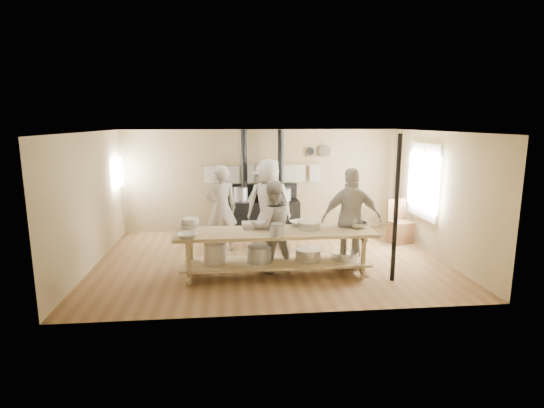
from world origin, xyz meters
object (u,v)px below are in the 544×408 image
at_px(chair, 400,230).
at_px(cook_right, 351,219).
at_px(roasting_pan, 254,225).
at_px(cook_by_window, 265,199).
at_px(cook_left, 272,227).
at_px(stove, 263,213).
at_px(prep_table, 275,248).
at_px(cook_far_left, 221,209).
at_px(cook_center, 269,204).

bearing_deg(chair, cook_right, -144.65).
bearing_deg(roasting_pan, cook_by_window, 80.52).
bearing_deg(cook_left, stove, -102.18).
xyz_separation_m(cook_by_window, chair, (3.09, -0.93, -0.61)).
bearing_deg(cook_left, prep_table, 87.20).
bearing_deg(stove, prep_table, -90.04).
distance_m(cook_left, roasting_pan, 0.33).
distance_m(cook_far_left, chair, 4.21).
distance_m(stove, chair, 3.35).
height_order(prep_table, chair, chair).
distance_m(stove, cook_by_window, 0.42).
relative_size(cook_far_left, roasting_pan, 4.18).
height_order(prep_table, cook_right, cook_right).
relative_size(stove, cook_left, 1.50).
distance_m(cook_left, chair, 3.65).
distance_m(cook_far_left, cook_left, 1.68).
bearing_deg(cook_right, prep_table, 11.81).
xyz_separation_m(cook_far_left, cook_by_window, (1.06, 1.22, -0.03)).
relative_size(stove, cook_far_left, 1.39).
height_order(cook_right, cook_by_window, cook_right).
bearing_deg(cook_by_window, chair, -15.49).
relative_size(chair, roasting_pan, 2.22).
height_order(stove, roasting_pan, stove).
bearing_deg(cook_far_left, roasting_pan, 101.57).
distance_m(cook_left, cook_right, 1.52).
height_order(stove, chair, stove).
xyz_separation_m(cook_far_left, cook_right, (2.47, -1.39, 0.04)).
height_order(stove, prep_table, stove).
bearing_deg(stove, roasting_pan, -97.68).
relative_size(cook_left, chair, 1.73).
bearing_deg(cook_left, roasting_pan, -18.60).
xyz_separation_m(prep_table, roasting_pan, (-0.37, 0.29, 0.38)).
relative_size(prep_table, cook_right, 1.84).
height_order(cook_left, chair, cook_left).
relative_size(stove, cook_center, 1.30).
bearing_deg(chair, cook_far_left, 174.24).
xyz_separation_m(cook_far_left, chair, (4.15, 0.29, -0.64)).
bearing_deg(cook_right, chair, -132.09).
bearing_deg(roasting_pan, stove, 82.32).
xyz_separation_m(cook_center, chair, (3.10, 0.12, -0.71)).
bearing_deg(cook_far_left, cook_left, 111.13).
distance_m(stove, cook_center, 1.31).
distance_m(cook_right, cook_by_window, 2.97).
distance_m(stove, roasting_pan, 2.78).
distance_m(chair, roasting_pan, 3.93).
bearing_deg(cook_center, cook_far_left, 12.64).
relative_size(stove, roasting_pan, 5.79).
relative_size(cook_right, roasting_pan, 4.35).
bearing_deg(cook_far_left, stove, -139.37).
height_order(cook_right, roasting_pan, cook_right).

